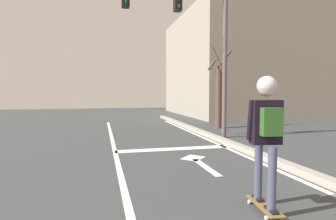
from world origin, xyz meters
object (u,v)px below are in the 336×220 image
object	(u,v)px
roadside_tree	(219,94)
skateboard	(264,206)
skater	(267,123)
traffic_signal_mast	(187,27)

from	to	relation	value
roadside_tree	skateboard	bearing A→B (deg)	-110.06
skateboard	skater	distance (m)	1.12
skateboard	roadside_tree	distance (m)	8.95
traffic_signal_mast	roadside_tree	xyz separation A→B (m)	(2.30, 2.53, -2.26)
skateboard	skater	world-z (taller)	skater
skateboard	roadside_tree	world-z (taller)	roadside_tree
skateboard	roadside_tree	bearing A→B (deg)	69.94
roadside_tree	skater	bearing A→B (deg)	-110.04
traffic_signal_mast	skater	bearing A→B (deg)	-97.18
skateboard	roadside_tree	xyz separation A→B (m)	(3.03, 8.29, 1.48)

